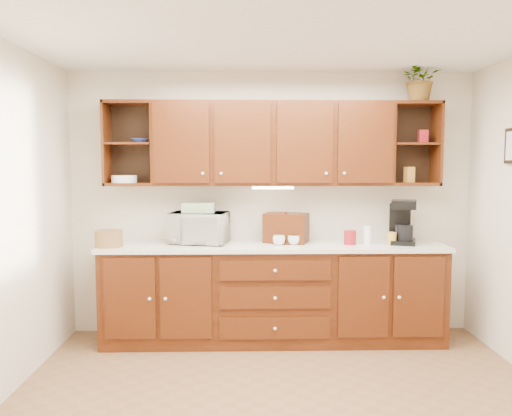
{
  "coord_description": "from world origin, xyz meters",
  "views": [
    {
      "loc": [
        -0.27,
        -3.25,
        1.69
      ],
      "look_at": [
        -0.17,
        1.15,
        1.31
      ],
      "focal_mm": 35.0,
      "sensor_mm": 36.0,
      "label": 1
    }
  ],
  "objects_px": {
    "potted_plant": "(421,79)",
    "coffee_maker": "(403,223)",
    "bread_box": "(286,228)",
    "microwave": "(199,228)"
  },
  "relations": [
    {
      "from": "potted_plant",
      "to": "coffee_maker",
      "type": "bearing_deg",
      "value": -148.59
    },
    {
      "from": "bread_box",
      "to": "potted_plant",
      "type": "relative_size",
      "value": 0.94
    },
    {
      "from": "microwave",
      "to": "bread_box",
      "type": "height_order",
      "value": "microwave"
    },
    {
      "from": "bread_box",
      "to": "coffee_maker",
      "type": "xyz_separation_m",
      "value": [
        1.11,
        -0.09,
        0.06
      ]
    },
    {
      "from": "microwave",
      "to": "bread_box",
      "type": "bearing_deg",
      "value": 12.7
    },
    {
      "from": "microwave",
      "to": "potted_plant",
      "type": "distance_m",
      "value": 2.55
    },
    {
      "from": "potted_plant",
      "to": "bread_box",
      "type": "bearing_deg",
      "value": -179.53
    },
    {
      "from": "microwave",
      "to": "coffee_maker",
      "type": "bearing_deg",
      "value": 8.7
    },
    {
      "from": "microwave",
      "to": "bread_box",
      "type": "relative_size",
      "value": 1.33
    },
    {
      "from": "coffee_maker",
      "to": "potted_plant",
      "type": "relative_size",
      "value": 0.97
    }
  ]
}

